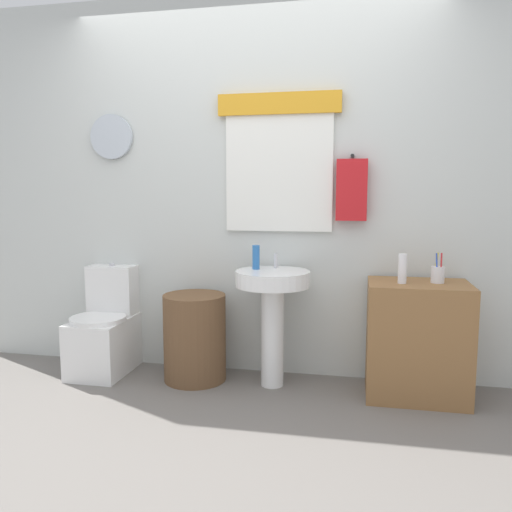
{
  "coord_description": "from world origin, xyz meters",
  "views": [
    {
      "loc": [
        0.71,
        -2.34,
        1.27
      ],
      "look_at": [
        0.08,
        0.8,
        0.87
      ],
      "focal_mm": 35.65,
      "sensor_mm": 36.0,
      "label": 1
    }
  ],
  "objects": [
    {
      "name": "ground_plane",
      "position": [
        0.0,
        0.0,
        0.0
      ],
      "size": [
        8.0,
        8.0,
        0.0
      ],
      "primitive_type": "plane",
      "color": "slate"
    },
    {
      "name": "back_wall",
      "position": [
        0.0,
        1.15,
        1.3
      ],
      "size": [
        4.4,
        0.18,
        2.6
      ],
      "color": "silver",
      "rests_on": "ground_plane"
    },
    {
      "name": "toilet",
      "position": [
        -1.03,
        0.89,
        0.29
      ],
      "size": [
        0.38,
        0.51,
        0.76
      ],
      "color": "white",
      "rests_on": "ground_plane"
    },
    {
      "name": "laundry_hamper",
      "position": [
        -0.35,
        0.85,
        0.29
      ],
      "size": [
        0.42,
        0.42,
        0.59
      ],
      "primitive_type": "cylinder",
      "color": "brown",
      "rests_on": "ground_plane"
    },
    {
      "name": "pedestal_sink",
      "position": [
        0.18,
        0.85,
        0.57
      ],
      "size": [
        0.48,
        0.48,
        0.77
      ],
      "color": "white",
      "rests_on": "ground_plane"
    },
    {
      "name": "faucet",
      "position": [
        0.18,
        0.97,
        0.82
      ],
      "size": [
        0.03,
        0.03,
        0.1
      ],
      "primitive_type": "cylinder",
      "color": "silver",
      "rests_on": "pedestal_sink"
    },
    {
      "name": "wooden_cabinet",
      "position": [
        1.09,
        0.85,
        0.36
      ],
      "size": [
        0.61,
        0.44,
        0.72
      ],
      "primitive_type": "cube",
      "color": "olive",
      "rests_on": "ground_plane"
    },
    {
      "name": "soap_bottle",
      "position": [
        0.06,
        0.9,
        0.85
      ],
      "size": [
        0.05,
        0.05,
        0.16
      ],
      "primitive_type": "cylinder",
      "color": "#2D6BB7",
      "rests_on": "pedestal_sink"
    },
    {
      "name": "lotion_bottle",
      "position": [
        0.98,
        0.81,
        0.81
      ],
      "size": [
        0.05,
        0.05,
        0.18
      ],
      "primitive_type": "cylinder",
      "color": "white",
      "rests_on": "wooden_cabinet"
    },
    {
      "name": "toothbrush_cup",
      "position": [
        1.2,
        0.87,
        0.77
      ],
      "size": [
        0.08,
        0.08,
        0.19
      ],
      "color": "silver",
      "rests_on": "wooden_cabinet"
    }
  ]
}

